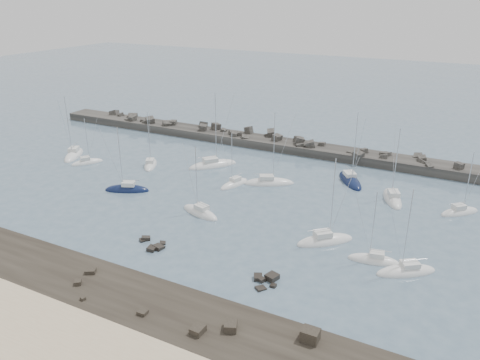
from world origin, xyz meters
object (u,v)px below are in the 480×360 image
Objects in this scene: sailboat_12 at (459,213)px; sailboat_13 at (406,272)px; sailboat_0 at (87,163)px; sailboat_4 at (269,183)px; sailboat_2 at (127,190)px; sailboat_5 at (200,213)px; sailboat_9 at (374,260)px; sailboat_1 at (151,165)px; sailboat_7 at (325,241)px; sailboat_6 at (234,184)px; sailboat_3 at (213,165)px; sailboat_10 at (392,199)px; sailboat_14 at (74,156)px; sailboat_8 at (350,181)px.

sailboat_13 is (-4.74, -21.25, -0.01)m from sailboat_12.
sailboat_0 is 37.88m from sailboat_4.
sailboat_2 reaches higher than sailboat_5.
sailboat_9 reaches higher than sailboat_0.
sailboat_7 is (40.65, -13.85, 0.02)m from sailboat_1.
sailboat_5 is at bearing -86.71° from sailboat_6.
sailboat_4 is at bearing -175.36° from sailboat_12.
sailboat_9 is (7.15, -1.91, -0.02)m from sailboat_7.
sailboat_2 is 18.96m from sailboat_3.
sailboat_14 is (-64.29, -7.99, -0.00)m from sailboat_10.
sailboat_14 is at bearing 168.89° from sailboat_13.
sailboat_4 is at bearing 141.88° from sailboat_9.
sailboat_5 is (32.66, -9.22, 0.01)m from sailboat_0.
sailboat_0 is at bearing -157.99° from sailboat_1.
sailboat_5 is 27.38m from sailboat_9.
sailboat_10 is (5.67, 18.99, 0.00)m from sailboat_7.
sailboat_8 is (17.43, 24.00, -0.00)m from sailboat_5.
sailboat_6 is 0.80× the size of sailboat_7.
sailboat_14 reaches higher than sailboat_6.
sailboat_13 is at bearing -5.23° from sailboat_2.
sailboat_7 is at bearing 165.06° from sailboat_9.
sailboat_6 is (8.46, -6.72, -0.01)m from sailboat_3.
sailboat_3 is (7.06, 17.59, -0.00)m from sailboat_2.
sailboat_0 is at bearing -19.74° from sailboat_14.
sailboat_14 is (-38.44, 11.30, 0.01)m from sailboat_5.
sailboat_7 is (20.18, 0.29, 0.01)m from sailboat_5.
sailboat_12 is (68.89, 9.60, 0.01)m from sailboat_0.
sailboat_0 is 32.12m from sailboat_6.
sailboat_13 is (4.17, -0.82, -0.00)m from sailboat_9.
sailboat_4 is 1.01× the size of sailboat_14.
sailboat_0 is at bearing 169.70° from sailboat_13.
sailboat_2 is 0.88× the size of sailboat_4.
sailboat_4 reaches higher than sailboat_12.
sailboat_0 is 52.22m from sailboat_8.
sailboat_2 is at bearing -157.61° from sailboat_10.
sailboat_2 is at bearing -23.94° from sailboat_0.
sailboat_12 is at bearing 77.44° from sailboat_13.
sailboat_5 reaches higher than sailboat_9.
sailboat_14 reaches higher than sailboat_12.
sailboat_9 is 67.03m from sailboat_14.
sailboat_9 is at bearing -14.94° from sailboat_7.
sailboat_14 is (-17.97, -2.85, 0.02)m from sailboat_1.
sailboat_0 is 25.63m from sailboat_3.
sailboat_0 is 69.56m from sailboat_12.
sailboat_13 is (47.76, -4.37, -0.02)m from sailboat_2.
sailboat_12 is (10.39, -0.47, -0.01)m from sailboat_10.
sailboat_2 is 1.18× the size of sailboat_9.
sailboat_7 reaches higher than sailboat_9.
sailboat_9 is 0.80× the size of sailboat_10.
sailboat_3 reaches higher than sailboat_8.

